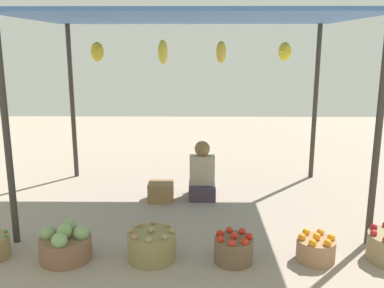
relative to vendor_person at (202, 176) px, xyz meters
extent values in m
plane|color=tan|center=(-0.13, -0.26, -0.30)|extent=(14.00, 14.00, 0.00)
cylinder|color=#38332D|center=(-1.99, -1.43, 0.88)|extent=(0.07, 0.07, 2.35)
cylinder|color=#38332D|center=(1.74, -1.43, 0.88)|extent=(0.07, 0.07, 2.35)
cylinder|color=#38332D|center=(-1.99, 0.92, 0.88)|extent=(0.07, 0.07, 2.35)
cylinder|color=#38332D|center=(1.74, 0.92, 0.88)|extent=(0.07, 0.07, 2.35)
cube|color=#416DB1|center=(-0.13, -0.26, 2.08)|extent=(4.03, 2.65, 0.04)
ellipsoid|color=yellow|center=(-1.35, -0.03, 1.66)|extent=(0.17, 0.17, 0.24)
ellipsoid|color=yellow|center=(-0.50, -0.15, 1.66)|extent=(0.12, 0.12, 0.30)
ellipsoid|color=yellow|center=(0.22, -0.28, 1.66)|extent=(0.12, 0.12, 0.27)
ellipsoid|color=yellow|center=(1.09, 0.18, 1.66)|extent=(0.17, 0.17, 0.24)
cube|color=#413343|center=(0.00, -0.03, -0.21)|extent=(0.36, 0.44, 0.18)
cube|color=#BAAA8E|center=(0.00, 0.02, 0.08)|extent=(0.34, 0.22, 0.40)
sphere|color=olive|center=(0.00, 0.02, 0.38)|extent=(0.21, 0.21, 0.21)
sphere|color=#3A8E34|center=(-1.94, -1.79, -0.07)|extent=(0.04, 0.04, 0.04)
sphere|color=#328C36|center=(-1.99, -1.68, -0.07)|extent=(0.04, 0.04, 0.04)
cylinder|color=#875C45|center=(-1.35, -1.80, -0.19)|extent=(0.50, 0.50, 0.23)
sphere|color=#82AB61|center=(-1.35, -1.80, -0.01)|extent=(0.15, 0.15, 0.15)
sphere|color=#7EA565|center=(-1.19, -1.80, -0.03)|extent=(0.15, 0.15, 0.15)
sphere|color=#7D9F63|center=(-1.35, -1.64, -0.03)|extent=(0.15, 0.15, 0.15)
sphere|color=#7B9E65|center=(-1.52, -1.80, -0.03)|extent=(0.15, 0.15, 0.15)
sphere|color=#80AA69|center=(-1.35, -1.97, -0.03)|extent=(0.15, 0.15, 0.15)
cylinder|color=olive|center=(-0.51, -1.79, -0.16)|extent=(0.47, 0.47, 0.28)
sphere|color=#9C8560|center=(-0.51, -1.79, 0.00)|extent=(0.06, 0.06, 0.06)
sphere|color=#998553|center=(-0.31, -1.79, 0.00)|extent=(0.06, 0.06, 0.06)
sphere|color=#A4805C|center=(-0.37, -1.65, 0.00)|extent=(0.06, 0.06, 0.06)
sphere|color=#9D7B52|center=(-0.51, -1.59, 0.00)|extent=(0.06, 0.06, 0.06)
sphere|color=#9B874E|center=(-0.65, -1.65, 0.00)|extent=(0.06, 0.06, 0.06)
sphere|color=#A5814F|center=(-0.71, -1.79, 0.00)|extent=(0.06, 0.06, 0.06)
sphere|color=#A2754C|center=(-0.65, -1.93, 0.00)|extent=(0.06, 0.06, 0.06)
sphere|color=#A48853|center=(-0.51, -1.99, 0.00)|extent=(0.06, 0.06, 0.06)
sphere|color=#958760|center=(-0.37, -1.93, 0.00)|extent=(0.06, 0.06, 0.06)
cylinder|color=brown|center=(0.28, -1.84, -0.18)|extent=(0.38, 0.38, 0.24)
sphere|color=red|center=(0.28, -1.84, -0.03)|extent=(0.07, 0.07, 0.07)
sphere|color=red|center=(0.43, -1.84, -0.04)|extent=(0.07, 0.07, 0.07)
sphere|color=red|center=(0.38, -1.72, -0.04)|extent=(0.07, 0.07, 0.07)
sphere|color=red|center=(0.25, -1.69, -0.04)|extent=(0.07, 0.07, 0.07)
sphere|color=red|center=(0.15, -1.77, -0.04)|extent=(0.07, 0.07, 0.07)
sphere|color=red|center=(0.15, -1.90, -0.04)|extent=(0.07, 0.07, 0.07)
sphere|color=red|center=(0.25, -1.98, -0.04)|extent=(0.07, 0.07, 0.07)
sphere|color=red|center=(0.38, -1.95, -0.04)|extent=(0.07, 0.07, 0.07)
cylinder|color=#A27655|center=(1.08, -1.80, -0.19)|extent=(0.37, 0.37, 0.22)
sphere|color=orange|center=(1.08, -1.80, -0.05)|extent=(0.08, 0.08, 0.08)
sphere|color=orange|center=(1.22, -1.80, -0.06)|extent=(0.08, 0.08, 0.08)
sphere|color=orange|center=(1.15, -1.68, -0.06)|extent=(0.08, 0.08, 0.08)
sphere|color=orange|center=(1.01, -1.68, -0.06)|extent=(0.08, 0.08, 0.08)
sphere|color=orange|center=(0.94, -1.80, -0.06)|extent=(0.08, 0.08, 0.08)
sphere|color=orange|center=(1.01, -1.93, -0.06)|extent=(0.08, 0.08, 0.08)
sphere|color=orange|center=(1.15, -1.93, -0.06)|extent=(0.08, 0.08, 0.08)
sphere|color=#A81A27|center=(1.70, -1.64, -0.02)|extent=(0.07, 0.07, 0.07)
sphere|color=#B52129|center=(1.64, -1.78, -0.02)|extent=(0.07, 0.07, 0.07)
cube|color=olive|center=(-0.56, -0.16, -0.17)|extent=(0.33, 0.31, 0.25)
camera|label=1|loc=(-0.07, -5.65, 1.76)|focal=40.30mm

